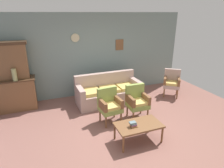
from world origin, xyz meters
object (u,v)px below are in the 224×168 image
side_cabinet (16,94)px  book_stack_on_table (133,124)px  coffee_table (138,126)px  vase_on_cabinet (14,75)px  armchair_near_cabinet (109,104)px  wingback_chair_by_fireplace (172,82)px  armchair_row_middle (137,100)px  floral_couch (108,92)px

side_cabinet → book_stack_on_table: (2.46, -2.66, 0.01)m
book_stack_on_table → coffee_table: bearing=15.0°
side_cabinet → vase_on_cabinet: bearing=-65.0°
armchair_near_cabinet → book_stack_on_table: size_ratio=5.21×
side_cabinet → wingback_chair_by_fireplace: (4.84, -0.78, 0.03)m
vase_on_cabinet → wingback_chair_by_fireplace: bearing=-7.3°
armchair_near_cabinet → armchair_row_middle: same height
floral_couch → wingback_chair_by_fireplace: (2.18, -0.26, 0.17)m
side_cabinet → book_stack_on_table: bearing=-47.3°
wingback_chair_by_fireplace → book_stack_on_table: 3.04m
armchair_near_cabinet → wingback_chair_by_fireplace: size_ratio=1.00×
side_cabinet → armchair_row_middle: bearing=-28.8°
wingback_chair_by_fireplace → book_stack_on_table: bearing=-141.8°
book_stack_on_table → vase_on_cabinet: bearing=133.7°
armchair_row_middle → coffee_table: bearing=-115.7°
armchair_near_cabinet → armchair_row_middle: bearing=-3.5°
armchair_row_middle → wingback_chair_by_fireplace: (1.79, 0.90, 0.00)m
side_cabinet → wingback_chair_by_fireplace: size_ratio=1.28×
side_cabinet → vase_on_cabinet: size_ratio=3.44×
vase_on_cabinet → armchair_row_middle: 3.39m
armchair_near_cabinet → coffee_table: 1.04m
coffee_table → vase_on_cabinet: bearing=135.8°
vase_on_cabinet → coffee_table: bearing=-44.2°
side_cabinet → vase_on_cabinet: (0.08, -0.18, 0.63)m
armchair_row_middle → coffee_table: 1.06m
floral_couch → armchair_row_middle: 1.24m
side_cabinet → armchair_near_cabinet: bearing=-35.4°
vase_on_cabinet → book_stack_on_table: bearing=-46.3°
side_cabinet → vase_on_cabinet: vase_on_cabinet is taller
armchair_near_cabinet → side_cabinet: bearing=144.6°
book_stack_on_table → wingback_chair_by_fireplace: bearing=38.2°
side_cabinet → armchair_near_cabinet: size_ratio=1.28×
armchair_row_middle → coffee_table: (-0.46, -0.95, -0.12)m
side_cabinet → floral_couch: size_ratio=0.57×
vase_on_cabinet → wingback_chair_by_fireplace: size_ratio=0.37×
side_cabinet → coffee_table: side_cabinet is taller
floral_couch → book_stack_on_table: size_ratio=11.64×
side_cabinet → armchair_row_middle: side_cabinet is taller
side_cabinet → armchair_near_cabinet: (2.30, -1.63, 0.03)m
coffee_table → book_stack_on_table: size_ratio=5.79×
coffee_table → armchair_near_cabinet: bearing=107.1°
coffee_table → book_stack_on_table: book_stack_on_table is taller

